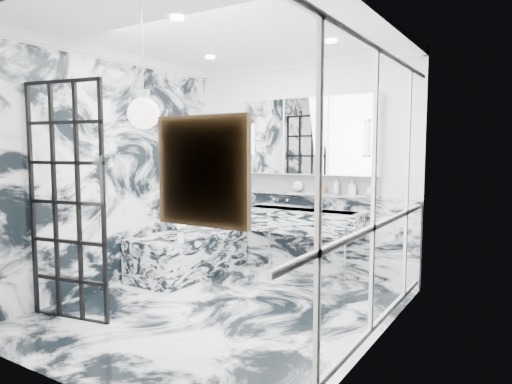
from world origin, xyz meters
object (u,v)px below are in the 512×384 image
Objects in this scene: trough_sink at (301,221)px; mirror_cabinet at (308,136)px; bathtub at (189,253)px; crittall_door at (66,202)px.

mirror_cabinet is at bearing 90.00° from trough_sink.
crittall_door is at bearing -87.92° from bathtub.
bathtub is (-1.32, -0.83, -1.54)m from mirror_cabinet.
trough_sink is 1.10m from mirror_cabinet.
trough_sink is at bearing 53.25° from crittall_door.
trough_sink is 0.97× the size of bathtub.
trough_sink is at bearing -90.00° from mirror_cabinet.
mirror_cabinet is (1.26, 2.70, 0.68)m from crittall_door.
mirror_cabinet reaches higher than trough_sink.
mirror_cabinet reaches higher than bathtub.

